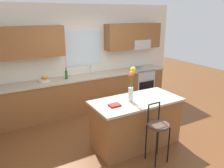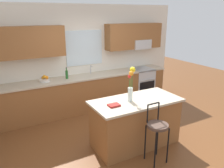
{
  "view_description": "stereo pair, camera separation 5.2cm",
  "coord_description": "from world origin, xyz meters",
  "px_view_note": "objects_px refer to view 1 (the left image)",
  "views": [
    {
      "loc": [
        -2.27,
        -3.5,
        2.47
      ],
      "look_at": [
        0.03,
        0.55,
        1.0
      ],
      "focal_mm": 36.12,
      "sensor_mm": 36.0,
      "label": 1
    },
    {
      "loc": [
        -2.23,
        -3.53,
        2.47
      ],
      "look_at": [
        0.03,
        0.55,
        1.0
      ],
      "focal_mm": 36.12,
      "sensor_mm": 36.0,
      "label": 2
    }
  ],
  "objects_px": {
    "flower_vase": "(131,83)",
    "fruit_bowl_oranges": "(44,80)",
    "bottle_olive_oil": "(66,74)",
    "cookbook": "(115,105)",
    "bar_stool_near": "(158,128)",
    "kitchen_island": "(136,122)",
    "oven_range": "(140,83)"
  },
  "relations": [
    {
      "from": "cookbook",
      "to": "fruit_bowl_oranges",
      "type": "distance_m",
      "value": 2.19
    },
    {
      "from": "kitchen_island",
      "to": "cookbook",
      "type": "height_order",
      "value": "cookbook"
    },
    {
      "from": "bar_stool_near",
      "to": "cookbook",
      "type": "bearing_deg",
      "value": 130.77
    },
    {
      "from": "fruit_bowl_oranges",
      "to": "flower_vase",
      "type": "bearing_deg",
      "value": -61.49
    },
    {
      "from": "kitchen_island",
      "to": "flower_vase",
      "type": "distance_m",
      "value": 0.8
    },
    {
      "from": "oven_range",
      "to": "fruit_bowl_oranges",
      "type": "distance_m",
      "value": 2.84
    },
    {
      "from": "bottle_olive_oil",
      "to": "kitchen_island",
      "type": "bearing_deg",
      "value": -71.62
    },
    {
      "from": "cookbook",
      "to": "bottle_olive_oil",
      "type": "distance_m",
      "value": 2.08
    },
    {
      "from": "flower_vase",
      "to": "bottle_olive_oil",
      "type": "height_order",
      "value": "flower_vase"
    },
    {
      "from": "kitchen_island",
      "to": "fruit_bowl_oranges",
      "type": "relative_size",
      "value": 7.07
    },
    {
      "from": "oven_range",
      "to": "bottle_olive_oil",
      "type": "relative_size",
      "value": 3.21
    },
    {
      "from": "flower_vase",
      "to": "fruit_bowl_oranges",
      "type": "xyz_separation_m",
      "value": [
        -1.09,
        2.01,
        -0.29
      ]
    },
    {
      "from": "bar_stool_near",
      "to": "bottle_olive_oil",
      "type": "bearing_deg",
      "value": 104.22
    },
    {
      "from": "fruit_bowl_oranges",
      "to": "bar_stool_near",
      "type": "bearing_deg",
      "value": -65.49
    },
    {
      "from": "bar_stool_near",
      "to": "cookbook",
      "type": "distance_m",
      "value": 0.83
    },
    {
      "from": "oven_range",
      "to": "cookbook",
      "type": "height_order",
      "value": "cookbook"
    },
    {
      "from": "cookbook",
      "to": "bar_stool_near",
      "type": "bearing_deg",
      "value": -49.23
    },
    {
      "from": "bar_stool_near",
      "to": "flower_vase",
      "type": "relative_size",
      "value": 1.63
    },
    {
      "from": "cookbook",
      "to": "kitchen_island",
      "type": "bearing_deg",
      "value": 5.19
    },
    {
      "from": "oven_range",
      "to": "bottle_olive_oil",
      "type": "height_order",
      "value": "bottle_olive_oil"
    },
    {
      "from": "flower_vase",
      "to": "cookbook",
      "type": "bearing_deg",
      "value": -171.14
    },
    {
      "from": "oven_range",
      "to": "fruit_bowl_oranges",
      "type": "height_order",
      "value": "fruit_bowl_oranges"
    },
    {
      "from": "oven_range",
      "to": "flower_vase",
      "type": "xyz_separation_m",
      "value": [
        -1.7,
        -1.98,
        0.8
      ]
    },
    {
      "from": "bottle_olive_oil",
      "to": "fruit_bowl_oranges",
      "type": "bearing_deg",
      "value": 179.69
    },
    {
      "from": "kitchen_island",
      "to": "cookbook",
      "type": "bearing_deg",
      "value": -174.81
    },
    {
      "from": "bottle_olive_oil",
      "to": "cookbook",
      "type": "bearing_deg",
      "value": -85.32
    },
    {
      "from": "kitchen_island",
      "to": "bar_stool_near",
      "type": "relative_size",
      "value": 1.63
    },
    {
      "from": "fruit_bowl_oranges",
      "to": "bottle_olive_oil",
      "type": "xyz_separation_m",
      "value": [
        0.54,
        -0.0,
        0.06
      ]
    },
    {
      "from": "oven_range",
      "to": "cookbook",
      "type": "distance_m",
      "value": 2.96
    },
    {
      "from": "cookbook",
      "to": "flower_vase",
      "type": "bearing_deg",
      "value": 8.86
    },
    {
      "from": "bar_stool_near",
      "to": "fruit_bowl_oranges",
      "type": "xyz_separation_m",
      "value": [
        -1.21,
        2.65,
        0.33
      ]
    },
    {
      "from": "oven_range",
      "to": "bottle_olive_oil",
      "type": "xyz_separation_m",
      "value": [
        -2.26,
        0.02,
        0.57
      ]
    }
  ]
}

